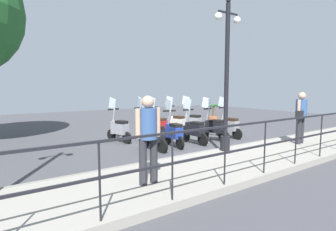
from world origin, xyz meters
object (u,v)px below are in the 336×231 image
pedestrian_with_bag (301,114)px  scooter_far_1 (176,123)px  scooter_near_3 (174,132)px  scooter_far_2 (158,125)px  scooter_far_3 (143,126)px  scooter_far_0 (192,121)px  scooter_near_4 (153,135)px  scooter_near_1 (214,127)px  lamp_post_near (226,86)px  potted_palm (213,116)px  scooter_far_4 (119,128)px  scooter_near_0 (229,125)px  scooter_near_2 (194,130)px  pedestrian_distant (148,133)px

pedestrian_with_bag → scooter_far_1: (4.13, 1.73, -0.60)m
scooter_near_3 → scooter_far_2: bearing=-7.9°
scooter_near_3 → scooter_far_2: (1.58, -0.40, 0.00)m
scooter_far_3 → scooter_far_0: bearing=-78.4°
pedestrian_with_bag → scooter_near_4: pedestrian_with_bag is taller
scooter_near_3 → scooter_far_3: bearing=13.9°
scooter_near_1 → pedestrian_with_bag: bearing=-164.6°
scooter_near_1 → scooter_near_4: bearing=76.9°
lamp_post_near → potted_palm: size_ratio=3.82×
scooter_far_0 → scooter_far_3: (-0.02, 2.36, 0.00)m
potted_palm → scooter_near_3: bearing=122.4°
scooter_near_1 → scooter_far_1: same height
scooter_far_4 → pedestrian_with_bag: bearing=-149.0°
scooter_far_2 → scooter_far_4: same height
scooter_far_2 → scooter_near_0: bearing=-134.7°
scooter_far_1 → scooter_far_4: bearing=74.7°
potted_palm → scooter_near_2: (-2.88, 3.68, 0.04)m
pedestrian_with_bag → scooter_near_2: (2.37, 2.26, -0.60)m
scooter_far_0 → scooter_far_1: size_ratio=1.00×
scooter_near_2 → scooter_far_4: 2.57m
potted_palm → scooter_far_0: 2.66m
scooter_near_2 → scooter_far_4: size_ratio=1.00×
scooter_far_1 → scooter_far_4: same height
scooter_far_1 → scooter_near_1: bearing=175.1°
scooter_far_0 → scooter_far_2: bearing=75.2°
pedestrian_with_bag → scooter_far_3: 5.24m
lamp_post_near → scooter_far_1: lamp_post_near is taller
pedestrian_distant → scooter_far_2: 5.18m
pedestrian_with_bag → scooter_near_1: bearing=21.2°
scooter_near_2 → pedestrian_distant: bearing=123.3°
scooter_near_3 → scooter_far_1: bearing=-31.6°
scooter_far_3 → scooter_near_4: bearing=172.4°
potted_palm → scooter_far_1: scooter_far_1 is taller
scooter_near_3 → scooter_far_3: same height
pedestrian_with_bag → scooter_near_0: pedestrian_with_bag is taller
scooter_near_1 → scooter_far_3: bearing=35.7°
scooter_near_1 → pedestrian_distant: bearing=108.1°
pedestrian_with_bag → scooter_far_0: (4.04, 0.95, -0.60)m
pedestrian_distant → scooter_near_3: (2.69, -2.48, -0.60)m
scooter_near_4 → scooter_far_0: size_ratio=1.00×
scooter_far_1 → scooter_near_3: bearing=124.6°
scooter_near_1 → scooter_near_0: bearing=-99.2°
scooter_near_0 → scooter_far_3: 3.21m
scooter_far_1 → scooter_far_3: (-0.10, 1.57, 0.00)m
scooter_far_0 → scooter_far_1: bearing=66.7°
scooter_far_0 → scooter_near_3: bearing=110.3°
scooter_near_2 → pedestrian_with_bag: bearing=-141.8°
scooter_near_1 → scooter_far_0: same height
pedestrian_with_bag → scooter_near_1: size_ratio=1.03×
scooter_near_3 → lamp_post_near: bearing=-156.1°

